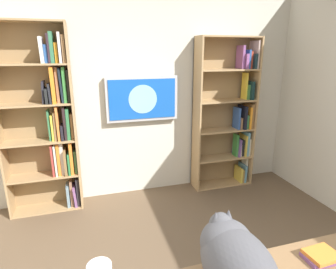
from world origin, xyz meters
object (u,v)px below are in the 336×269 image
Objects in this scene: wall_mounted_tv at (142,99)px; desk_book_stack at (322,256)px; bookshelf_right at (49,123)px; cat at (234,258)px; bookshelf_left at (231,115)px; coffee_mug at (260,259)px.

desk_book_stack is (-0.50, 2.50, -0.53)m from wall_mounted_tv.
bookshelf_right reaches higher than cat.
bookshelf_left is 2.38m from bookshelf_right.
bookshelf_right reaches higher than wall_mounted_tv.
bookshelf_left is 10.41× the size of desk_book_stack.
cat reaches higher than coffee_mug.
bookshelf_right is 23.05× the size of coffee_mug.
bookshelf_left is 3.23× the size of cat.
desk_book_stack is at bearing 171.65° from coffee_mug.
bookshelf_left is at bearing -179.88° from bookshelf_right.
bookshelf_left is 1.28m from wall_mounted_tv.
wall_mounted_tv reaches higher than cat.
coffee_mug is 0.48× the size of desk_book_stack.
coffee_mug is 0.37m from desk_book_stack.
bookshelf_left is 2.78m from cat.
bookshelf_right is 3.42× the size of cat.
cat is (-1.06, 2.44, -0.17)m from bookshelf_right.
desk_book_stack is at bearing 72.90° from bookshelf_left.
desk_book_stack is (-1.64, 2.41, -0.31)m from bookshelf_right.
bookshelf_left is at bearing -107.10° from desk_book_stack.
wall_mounted_tv is 2.50m from coffee_mug.
wall_mounted_tv reaches higher than desk_book_stack.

